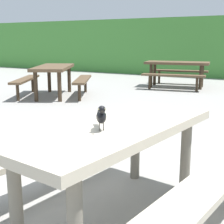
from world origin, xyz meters
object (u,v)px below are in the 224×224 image
at_px(bird_grackle, 101,116).
at_px(picnic_table_far_centre, 177,68).
at_px(picnic_table_mid_right, 54,74).
at_px(picnic_table_foreground, 114,148).

relative_size(bird_grackle, picnic_table_far_centre, 0.13).
distance_m(bird_grackle, picnic_table_mid_right, 5.91).
height_order(picnic_table_foreground, bird_grackle, bird_grackle).
bearing_deg(picnic_table_far_centre, bird_grackle, -75.79).
height_order(bird_grackle, picnic_table_mid_right, bird_grackle).
xyz_separation_m(bird_grackle, picnic_table_mid_right, (-3.97, 4.36, -0.29)).
relative_size(picnic_table_mid_right, picnic_table_far_centre, 1.16).
bearing_deg(picnic_table_mid_right, picnic_table_foreground, -46.45).
bearing_deg(picnic_table_foreground, picnic_table_mid_right, 133.55).
xyz_separation_m(picnic_table_foreground, picnic_table_far_centre, (-1.85, 7.16, 0.00)).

